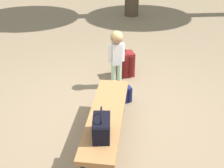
# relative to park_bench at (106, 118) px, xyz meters

# --- Properties ---
(ground_plane) EXTENTS (40.00, 40.00, 0.00)m
(ground_plane) POSITION_rel_park_bench_xyz_m (0.58, -0.07, -0.39)
(ground_plane) COLOR #7F6B51
(ground_plane) RESTS_ON ground
(park_bench) EXTENTS (1.65, 0.69, 0.45)m
(park_bench) POSITION_rel_park_bench_xyz_m (0.00, 0.00, 0.00)
(park_bench) COLOR #9E6B3D
(park_bench) RESTS_ON ground
(handbag) EXTENTS (0.33, 0.20, 0.37)m
(handbag) POSITION_rel_park_bench_xyz_m (-0.39, 0.06, 0.18)
(handbag) COLOR black
(handbag) RESTS_ON park_bench
(child_standing) EXTENTS (0.20, 0.26, 0.98)m
(child_standing) POSITION_rel_park_bench_xyz_m (1.38, -0.22, 0.26)
(child_standing) COLOR #B2D8B2
(child_standing) RESTS_ON ground
(backpack_large) EXTENTS (0.31, 0.34, 0.51)m
(backpack_large) POSITION_rel_park_bench_xyz_m (1.74, -0.40, -0.14)
(backpack_large) COLOR maroon
(backpack_large) RESTS_ON ground
(backpack_small) EXTENTS (0.19, 0.21, 0.29)m
(backpack_small) POSITION_rel_park_bench_xyz_m (0.91, -0.33, -0.25)
(backpack_small) COLOR #191E4C
(backpack_small) RESTS_ON ground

